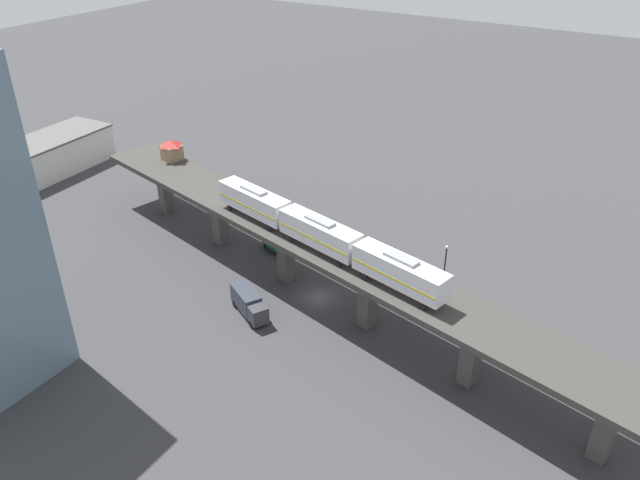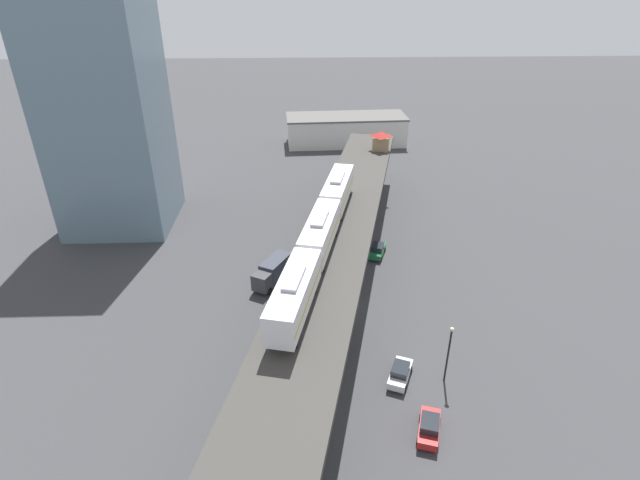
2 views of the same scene
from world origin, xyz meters
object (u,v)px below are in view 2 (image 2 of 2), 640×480
street_car_red (429,427)px  street_car_white (400,373)px  subway_train (320,232)px  signal_hut (381,140)px  street_car_green (377,250)px  warehouse_building (346,130)px  delivery_truck (273,271)px  street_lamp (449,350)px  office_tower (107,115)px

street_car_red → street_car_white: size_ratio=1.00×
subway_train → signal_hut: 38.61m
street_car_green → street_car_red: 32.59m
warehouse_building → delivery_truck: bearing=-103.7°
street_car_green → street_car_red: size_ratio=1.00×
street_car_white → warehouse_building: (0.83, 79.89, 2.47)m
street_car_white → delivery_truck: (-14.05, 18.98, 0.82)m
signal_hut → street_lamp: (0.20, -48.82, -6.45)m
signal_hut → delivery_truck: (-18.47, -29.56, -8.80)m
subway_train → street_lamp: 18.92m
street_car_red → delivery_truck: 30.25m
signal_hut → street_car_green: bearing=-98.1°
warehouse_building → subway_train: bearing=-97.3°
delivery_truck → street_lamp: bearing=-45.9°
street_car_green → street_lamp: street_lamp is taller
signal_hut → street_car_white: (-4.42, -48.55, -9.62)m
office_tower → street_car_red: bearing=-48.2°
street_car_white → office_tower: bearing=135.6°
subway_train → street_lamp: bearing=-44.4°
signal_hut → office_tower: 45.71m
street_car_red → street_car_white: (-1.43, 7.00, 0.00)m
delivery_truck → office_tower: office_tower is taller
street_car_red → delivery_truck: bearing=120.8°
signal_hut → street_lamp: 49.24m
street_car_white → office_tower: size_ratio=0.13×
subway_train → street_car_white: size_ratio=7.76×
subway_train → street_car_green: 19.35m
street_lamp → office_tower: bearing=138.5°
street_car_red → street_lamp: bearing=64.6°
subway_train → office_tower: bearing=139.7°
warehouse_building → street_car_green: bearing=-89.7°
subway_train → street_lamp: size_ratio=5.31×
street_car_green → street_car_white: size_ratio=1.00×
subway_train → delivery_truck: subway_train is taller
street_car_green → street_car_white: (-1.14, -25.58, 0.00)m
street_car_green → street_car_red: same height
street_car_white → signal_hut: bearing=84.8°
delivery_truck → street_car_green: bearing=23.5°
office_tower → street_lamp: bearing=-41.5°
subway_train → delivery_truck: size_ratio=4.98×
street_lamp → delivery_truck: bearing=134.1°
signal_hut → warehouse_building: signal_hut is taller
street_car_green → office_tower: office_tower is taller
street_car_white → delivery_truck: delivery_truck is taller
subway_train → street_car_green: subway_train is taller
street_car_green → office_tower: bearing=162.0°
delivery_truck → street_car_red: bearing=-59.2°
warehouse_building → street_car_white: bearing=-90.6°
street_car_red → office_tower: size_ratio=0.13×
delivery_truck → warehouse_building: (14.88, 60.91, 1.65)m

